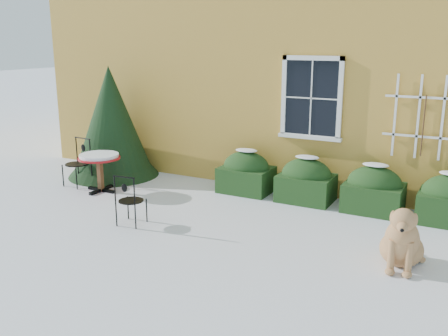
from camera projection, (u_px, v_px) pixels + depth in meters
The scene contains 8 objects.
ground at pixel (195, 235), 8.13m from camera, with size 80.00×80.00×0.00m, color white.
house at pixel (329, 34), 13.31m from camera, with size 12.40×8.40×6.40m.
hedge_row at pixel (339, 186), 9.46m from camera, with size 4.95×0.80×0.91m.
evergreen_shrub at pixel (112, 132), 11.46m from camera, with size 2.09×2.09×2.53m.
bistro_table at pixel (99, 160), 10.30m from camera, with size 0.86×0.86×0.80m.
patio_chair_near at pixel (130, 200), 8.47m from camera, with size 0.45×0.44×0.90m.
patio_chair_far at pixel (78, 162), 10.79m from camera, with size 0.50×0.49×1.03m.
dog at pixel (402, 242), 6.88m from camera, with size 0.67×1.08×0.96m.
Camera 1 is at (3.98, -6.49, 3.10)m, focal length 40.00 mm.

